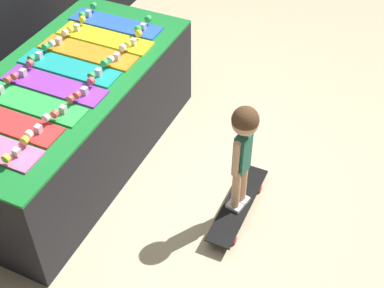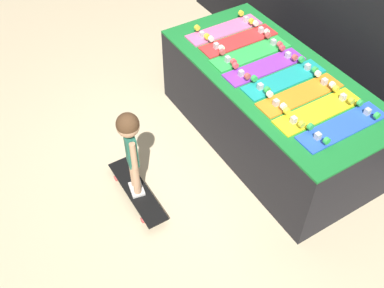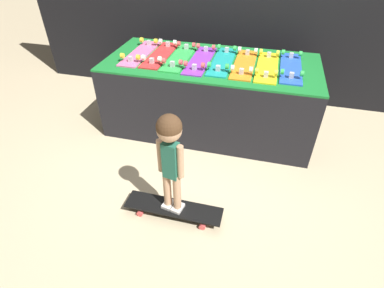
{
  "view_description": "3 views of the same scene",
  "coord_description": "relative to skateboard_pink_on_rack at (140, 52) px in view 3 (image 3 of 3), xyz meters",
  "views": [
    {
      "loc": [
        -2.43,
        -1.57,
        3.0
      ],
      "look_at": [
        0.05,
        -0.43,
        0.48
      ],
      "focal_mm": 50.0,
      "sensor_mm": 36.0,
      "label": 1
    },
    {
      "loc": [
        2.27,
        -1.65,
        3.14
      ],
      "look_at": [
        0.07,
        -0.3,
        0.44
      ],
      "focal_mm": 42.0,
      "sensor_mm": 36.0,
      "label": 2
    },
    {
      "loc": [
        0.56,
        -2.35,
        1.96
      ],
      "look_at": [
        0.04,
        -0.39,
        0.43
      ],
      "focal_mm": 28.0,
      "sensor_mm": 36.0,
      "label": 3
    }
  ],
  "objects": [
    {
      "name": "skateboard_teal_on_rack",
      "position": [
        0.9,
        -0.0,
        0.0
      ],
      "size": [
        0.2,
        0.77,
        0.09
      ],
      "color": "teal",
      "rests_on": "display_rack"
    },
    {
      "name": "skateboard_green_on_rack",
      "position": [
        0.45,
        -0.02,
        0.0
      ],
      "size": [
        0.2,
        0.77,
        0.09
      ],
      "color": "green",
      "rests_on": "display_rack"
    },
    {
      "name": "skateboard_purple_on_rack",
      "position": [
        0.67,
        -0.03,
        0.0
      ],
      "size": [
        0.2,
        0.77,
        0.09
      ],
      "color": "purple",
      "rests_on": "display_rack"
    },
    {
      "name": "display_rack",
      "position": [
        0.79,
        -0.01,
        -0.41
      ],
      "size": [
        2.19,
        1.02,
        0.78
      ],
      "color": "black",
      "rests_on": "ground_plane"
    },
    {
      "name": "back_wall",
      "position": [
        0.79,
        0.88,
        0.37
      ],
      "size": [
        5.24,
        0.1,
        2.34
      ],
      "color": "black",
      "rests_on": "ground_plane"
    },
    {
      "name": "skateboard_blue_on_rack",
      "position": [
        1.57,
        0.0,
        0.0
      ],
      "size": [
        0.2,
        0.77,
        0.09
      ],
      "color": "blue",
      "rests_on": "display_rack"
    },
    {
      "name": "skateboard_yellow_on_rack",
      "position": [
        1.35,
        -0.03,
        0.0
      ],
      "size": [
        0.2,
        0.77,
        0.09
      ],
      "color": "yellow",
      "rests_on": "display_rack"
    },
    {
      "name": "skateboard_on_floor",
      "position": [
        0.78,
        -1.4,
        -0.73
      ],
      "size": [
        0.8,
        0.19,
        0.09
      ],
      "color": "black",
      "rests_on": "ground_plane"
    },
    {
      "name": "skateboard_red_on_rack",
      "position": [
        0.22,
        0.01,
        0.0
      ],
      "size": [
        0.2,
        0.77,
        0.09
      ],
      "color": "red",
      "rests_on": "display_rack"
    },
    {
      "name": "ground_plane",
      "position": [
        0.79,
        -0.58,
        -0.8
      ],
      "size": [
        16.0,
        16.0,
        0.0
      ],
      "primitive_type": "plane",
      "color": "beige"
    },
    {
      "name": "child",
      "position": [
        0.78,
        -1.4,
        -0.1
      ],
      "size": [
        0.21,
        0.18,
        0.87
      ],
      "rotation": [
        0.0,
        0.0,
        -0.19
      ],
      "color": "silver",
      "rests_on": "skateboard_on_floor"
    },
    {
      "name": "skateboard_pink_on_rack",
      "position": [
        0.0,
        0.0,
        0.0
      ],
      "size": [
        0.2,
        0.77,
        0.09
      ],
      "color": "pink",
      "rests_on": "display_rack"
    },
    {
      "name": "skateboard_orange_on_rack",
      "position": [
        1.12,
        -0.02,
        0.0
      ],
      "size": [
        0.2,
        0.77,
        0.09
      ],
      "color": "orange",
      "rests_on": "display_rack"
    }
  ]
}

